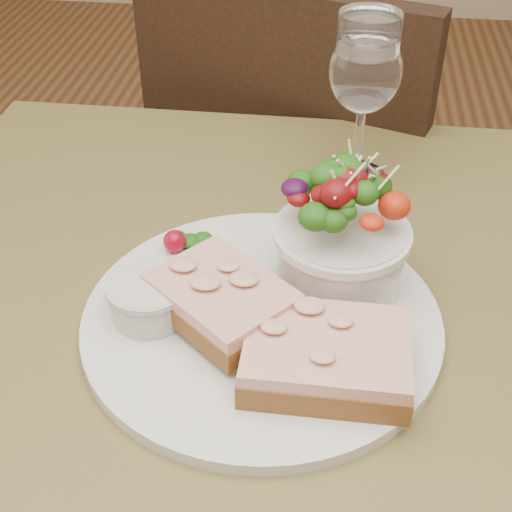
# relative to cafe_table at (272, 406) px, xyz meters

# --- Properties ---
(cafe_table) EXTENTS (0.80, 0.80, 0.75)m
(cafe_table) POSITION_rel_cafe_table_xyz_m (0.00, 0.00, 0.00)
(cafe_table) COLOR #4C4620
(cafe_table) RESTS_ON ground
(chair_far) EXTENTS (0.53, 0.53, 0.90)m
(chair_far) POSITION_rel_cafe_table_xyz_m (0.01, 0.61, -0.36)
(chair_far) COLOR black
(chair_far) RESTS_ON ground
(dinner_plate) EXTENTS (0.31, 0.31, 0.01)m
(dinner_plate) POSITION_rel_cafe_table_xyz_m (-0.01, 0.00, 0.11)
(dinner_plate) COLOR silver
(dinner_plate) RESTS_ON cafe_table
(sandwich_front) EXTENTS (0.13, 0.10, 0.03)m
(sandwich_front) POSITION_rel_cafe_table_xyz_m (0.05, -0.06, 0.13)
(sandwich_front) COLOR #4F3615
(sandwich_front) RESTS_ON dinner_plate
(sandwich_back) EXTENTS (0.14, 0.14, 0.03)m
(sandwich_back) POSITION_rel_cafe_table_xyz_m (-0.04, -0.01, 0.14)
(sandwich_back) COLOR #4F3615
(sandwich_back) RESTS_ON dinner_plate
(ramekin) EXTENTS (0.07, 0.07, 0.04)m
(ramekin) POSITION_rel_cafe_table_xyz_m (-0.11, -0.01, 0.13)
(ramekin) COLOR beige
(ramekin) RESTS_ON dinner_plate
(salad_bowl) EXTENTS (0.11, 0.11, 0.13)m
(salad_bowl) POSITION_rel_cafe_table_xyz_m (0.05, 0.05, 0.17)
(salad_bowl) COLOR silver
(salad_bowl) RESTS_ON dinner_plate
(garnish) EXTENTS (0.05, 0.04, 0.02)m
(garnish) POSITION_rel_cafe_table_xyz_m (-0.09, 0.09, 0.12)
(garnish) COLOR #0E3609
(garnish) RESTS_ON dinner_plate
(wine_glass) EXTENTS (0.08, 0.08, 0.18)m
(wine_glass) POSITION_rel_cafe_table_xyz_m (0.07, 0.26, 0.22)
(wine_glass) COLOR white
(wine_glass) RESTS_ON cafe_table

